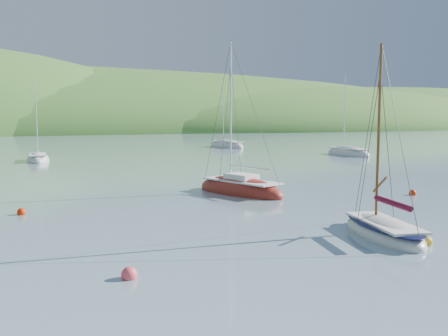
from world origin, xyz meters
name	(u,v)px	position (x,y,z in m)	size (l,w,h in m)	color
ground	(301,257)	(0.00, 0.00, 0.00)	(700.00, 700.00, 0.00)	slate
shoreline_hills	(11,130)	(-9.66, 172.42, 0.00)	(690.00, 135.00, 56.00)	#2F6325
daysailer_white	(383,231)	(4.79, 1.34, 0.20)	(3.21, 5.85, 8.52)	silver
sloop_red	(240,190)	(4.10, 14.02, 0.21)	(4.70, 7.47, 10.46)	maroon
distant_sloop_a	(38,160)	(-6.76, 43.28, 0.17)	(2.60, 6.63, 9.32)	silver
distant_sloop_b	(227,146)	(21.85, 57.47, 0.20)	(4.17, 8.66, 11.85)	silver
distant_sloop_d	(348,154)	(29.69, 36.92, 0.19)	(2.77, 7.71, 10.97)	silver
mooring_buoys	(261,225)	(0.83, 4.70, 0.12)	(23.20, 12.90, 0.50)	gold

